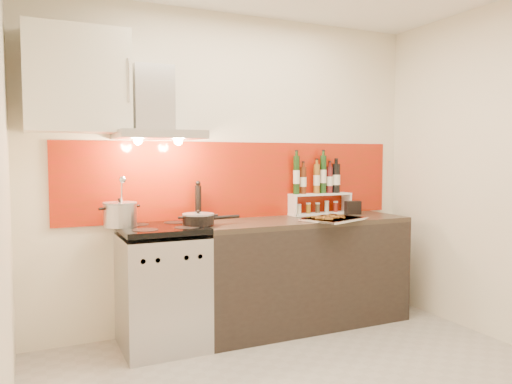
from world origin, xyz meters
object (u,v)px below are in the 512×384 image
range_stove (162,289)px  baking_tray (332,219)px  stock_pot (120,214)px  saute_pan (199,219)px  pepper_mill (198,202)px  counter (302,272)px

range_stove → baking_tray: (1.36, -0.20, 0.47)m
stock_pot → saute_pan: (0.55, -0.15, -0.05)m
range_stove → pepper_mill: (0.35, 0.20, 0.62)m
saute_pan → range_stove: bearing=169.2°
pepper_mill → saute_pan: bearing=-106.4°
pepper_mill → baking_tray: bearing=-21.6°
range_stove → baking_tray: size_ratio=1.54×
saute_pan → baking_tray: size_ratio=0.78×
range_stove → stock_pot: bearing=160.4°
range_stove → pepper_mill: 0.74m
saute_pan → pepper_mill: size_ratio=1.41×
range_stove → saute_pan: (0.27, -0.05, 0.51)m
saute_pan → baking_tray: bearing=-7.6°
range_stove → baking_tray: bearing=-8.3°
range_stove → saute_pan: 0.58m
baking_tray → counter: bearing=128.4°
baking_tray → stock_pot: bearing=169.7°
range_stove → counter: bearing=0.2°
saute_pan → baking_tray: (1.09, -0.14, -0.04)m
stock_pot → pepper_mill: size_ratio=0.74×
counter → stock_pot: 1.58m
counter → pepper_mill: (-0.85, 0.20, 0.61)m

